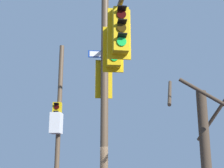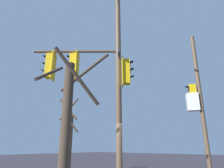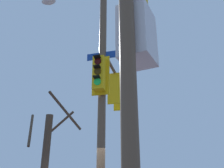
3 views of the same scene
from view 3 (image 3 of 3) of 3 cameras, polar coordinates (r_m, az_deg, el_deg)
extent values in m
cylinder|color=brown|center=(7.36, -2.46, -0.68)|extent=(0.25, 0.25, 8.79)
ellipsoid|color=silver|center=(10.13, -15.36, 19.04)|extent=(0.69, 0.66, 0.20)
cylinder|color=brown|center=(9.55, 0.74, 2.76)|extent=(2.53, 2.98, 0.12)
cube|color=gold|center=(9.37, 0.88, -1.37)|extent=(0.47, 0.46, 1.10)
cube|color=gold|center=(9.21, 0.59, -1.03)|extent=(0.47, 0.37, 1.30)
cylinder|color=#2F0403|center=(9.64, 1.14, 0.21)|extent=(0.19, 0.16, 0.22)
cube|color=black|center=(9.75, 1.25, 0.71)|extent=(0.26, 0.25, 0.06)
cylinder|color=#352504|center=(9.52, 1.15, -1.69)|extent=(0.19, 0.16, 0.22)
cube|color=black|center=(9.63, 1.27, -1.16)|extent=(0.26, 0.25, 0.06)
cylinder|color=#19D147|center=(9.41, 1.17, -3.65)|extent=(0.19, 0.16, 0.22)
cube|color=black|center=(9.52, 1.28, -3.09)|extent=(0.26, 0.25, 0.06)
cylinder|color=brown|center=(9.60, 0.86, 2.14)|extent=(0.04, 0.04, 0.15)
cube|color=gold|center=(10.34, 2.15, -3.28)|extent=(0.47, 0.46, 1.10)
cube|color=gold|center=(10.18, 1.96, -3.00)|extent=(0.45, 0.39, 1.30)
cylinder|color=#2F0403|center=(10.60, 2.30, -1.80)|extent=(0.19, 0.16, 0.22)
cube|color=black|center=(10.71, 2.37, -1.32)|extent=(0.26, 0.26, 0.06)
cylinder|color=#352504|center=(10.49, 2.33, -3.55)|extent=(0.19, 0.16, 0.22)
cube|color=black|center=(10.60, 2.40, -3.05)|extent=(0.26, 0.26, 0.06)
cylinder|color=#19D147|center=(10.40, 2.35, -5.34)|extent=(0.19, 0.16, 0.22)
cube|color=black|center=(10.50, 2.42, -4.82)|extent=(0.26, 0.26, 0.06)
cylinder|color=brown|center=(10.55, 2.10, -0.05)|extent=(0.04, 0.04, 0.15)
cube|color=gold|center=(7.17, -3.16, 2.63)|extent=(0.47, 0.46, 1.10)
cube|color=gold|center=(7.32, -2.76, 2.11)|extent=(0.46, 0.38, 1.30)
cylinder|color=#2F0403|center=(7.18, -3.51, 5.63)|extent=(0.19, 0.16, 0.22)
cube|color=black|center=(7.17, -3.68, 6.74)|extent=(0.26, 0.26, 0.06)
cylinder|color=#352504|center=(7.03, -3.57, 3.15)|extent=(0.19, 0.16, 0.22)
cube|color=black|center=(7.02, -3.74, 4.29)|extent=(0.26, 0.26, 0.06)
cylinder|color=#19D147|center=(6.90, -3.64, 0.58)|extent=(0.19, 0.16, 0.22)
cube|color=black|center=(6.88, -3.81, 1.73)|extent=(0.26, 0.26, 0.06)
cube|color=navy|center=(7.82, -2.33, 7.01)|extent=(0.89, 0.69, 0.24)
cube|color=white|center=(7.83, -2.29, 6.95)|extent=(0.80, 0.62, 0.18)
cylinder|color=brown|center=(3.18, 3.66, 14.42)|extent=(0.21, 0.21, 7.34)
cube|color=white|center=(3.50, 6.21, 11.66)|extent=(0.64, 0.69, 0.87)
cube|color=gold|center=(3.65, 5.65, 16.59)|extent=(0.46, 0.44, 1.10)
cylinder|color=#2F0403|center=(3.99, 6.23, 19.10)|extent=(0.20, 0.14, 0.22)
cube|color=black|center=(4.12, 6.49, 19.74)|extent=(0.26, 0.24, 0.06)
cylinder|color=#352504|center=(3.78, 6.44, 15.15)|extent=(0.20, 0.14, 0.22)
cube|color=black|center=(3.90, 6.70, 15.96)|extent=(0.26, 0.24, 0.06)
cylinder|color=#19D147|center=(3.59, 6.66, 10.77)|extent=(0.20, 0.14, 0.22)
cube|color=black|center=(3.71, 6.93, 11.77)|extent=(0.26, 0.24, 0.06)
cylinder|color=#46382B|center=(9.29, -16.33, -19.33)|extent=(0.28, 0.28, 3.98)
cylinder|color=#46382B|center=(9.96, -12.71, -9.49)|extent=(1.26, 0.67, 0.92)
cylinder|color=#46382B|center=(8.92, -11.36, -6.64)|extent=(0.69, 1.72, 1.16)
cylinder|color=#46382B|center=(9.40, -19.40, -10.50)|extent=(1.32, 0.51, 1.43)
camera|label=1|loc=(16.45, 11.68, -20.68)|focal=50.96mm
camera|label=2|loc=(12.07, -44.27, -16.51)|focal=31.72mm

